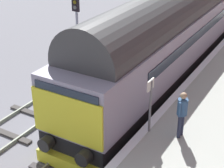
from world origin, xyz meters
TOP-DOWN VIEW (x-y plane):
  - ground_plane at (0.00, 0.00)m, footprint 140.00×140.00m
  - track_main at (0.00, 0.00)m, footprint 2.50×60.00m
  - track_adjacent_west at (-3.38, 0.00)m, footprint 2.50×60.00m
  - station_platform at (3.60, 0.00)m, footprint 4.00×44.00m
  - diesel_locomotive at (0.00, 5.26)m, footprint 2.74×20.08m
  - signal_post_near at (-5.21, 3.32)m, footprint 0.44×0.22m
  - platform_number_sign at (1.90, -2.52)m, footprint 0.10×0.44m
  - waiting_passenger at (2.93, -2.27)m, footprint 0.36×0.51m

SIDE VIEW (x-z plane):
  - ground_plane at x=0.00m, z-range 0.00..0.00m
  - track_main at x=0.00m, z-range -0.02..0.13m
  - track_adjacent_west at x=-3.38m, z-range -0.02..0.13m
  - station_platform at x=3.60m, z-range 0.00..1.01m
  - waiting_passenger at x=2.93m, z-range 1.17..2.81m
  - platform_number_sign at x=1.90m, z-range 1.33..3.27m
  - diesel_locomotive at x=0.00m, z-range 0.15..4.83m
  - signal_post_near at x=-5.21m, z-range 0.64..4.75m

